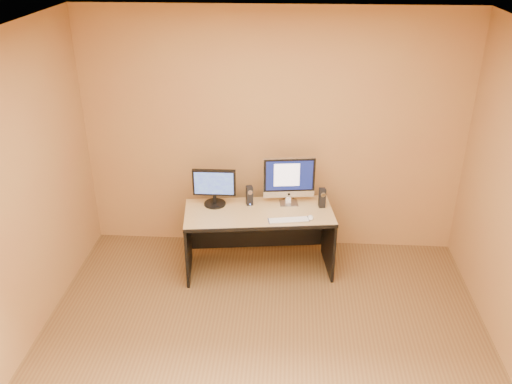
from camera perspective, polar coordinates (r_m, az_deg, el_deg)
floor at (r=4.67m, az=0.58°, el=-18.06°), size 4.00×4.00×0.00m
walls at (r=3.87m, az=0.67°, el=-4.22°), size 4.00×4.00×2.60m
ceiling at (r=3.40m, az=0.78°, el=14.97°), size 4.00×4.00×0.00m
desk at (r=5.60m, az=0.31°, el=-5.16°), size 1.55×0.83×0.69m
imac at (r=5.47m, az=3.53°, el=1.13°), size 0.55×0.26×0.51m
second_monitor at (r=5.49m, az=-4.41°, el=0.48°), size 0.45×0.22×0.39m
speaker_left at (r=5.52m, az=-0.70°, el=-0.37°), size 0.08×0.08×0.20m
speaker_right at (r=5.51m, az=6.98°, el=-0.61°), size 0.07×0.08×0.20m
keyboard at (r=5.27m, az=3.45°, el=-2.97°), size 0.41×0.18×0.02m
mouse at (r=5.31m, az=5.78°, el=-2.69°), size 0.06×0.10×0.03m
cable_a at (r=5.67m, az=4.05°, el=-0.78°), size 0.07×0.20×0.01m
cable_b at (r=5.67m, az=2.90°, el=-0.75°), size 0.06×0.16×0.01m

